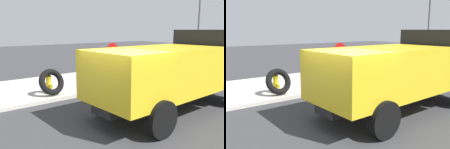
# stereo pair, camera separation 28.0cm
# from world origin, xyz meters

# --- Properties ---
(ground_plane) EXTENTS (80.00, 80.00, 0.00)m
(ground_plane) POSITION_xyz_m (0.00, 0.00, 0.00)
(ground_plane) COLOR #38383A
(sidewalk_curb) EXTENTS (36.00, 5.00, 0.15)m
(sidewalk_curb) POSITION_xyz_m (0.00, 6.50, 0.07)
(sidewalk_curb) COLOR #BCB7AD
(sidewalk_curb) RESTS_ON ground
(fire_hydrant) EXTENTS (0.26, 0.58, 0.87)m
(fire_hydrant) POSITION_xyz_m (-0.11, 4.88, 0.61)
(fire_hydrant) COLOR yellow
(fire_hydrant) RESTS_ON sidewalk_curb
(loose_tire) EXTENTS (1.26, 0.82, 1.19)m
(loose_tire) POSITION_xyz_m (-0.10, 4.57, 0.75)
(loose_tire) COLOR black
(loose_tire) RESTS_ON sidewalk_curb
(stop_sign) EXTENTS (0.76, 0.08, 2.18)m
(stop_sign) POSITION_xyz_m (3.36, 4.70, 1.67)
(stop_sign) COLOR gray
(stop_sign) RESTS_ON sidewalk_curb
(dump_truck_yellow) EXTENTS (7.08, 3.00, 3.00)m
(dump_truck_yellow) POSITION_xyz_m (3.10, 0.31, 1.61)
(dump_truck_yellow) COLOR gold
(dump_truck_yellow) RESTS_ON ground
(street_light_pole) EXTENTS (0.12, 0.12, 5.95)m
(street_light_pole) POSITION_xyz_m (11.11, 4.75, 3.13)
(street_light_pole) COLOR #595B5E
(street_light_pole) RESTS_ON sidewalk_curb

